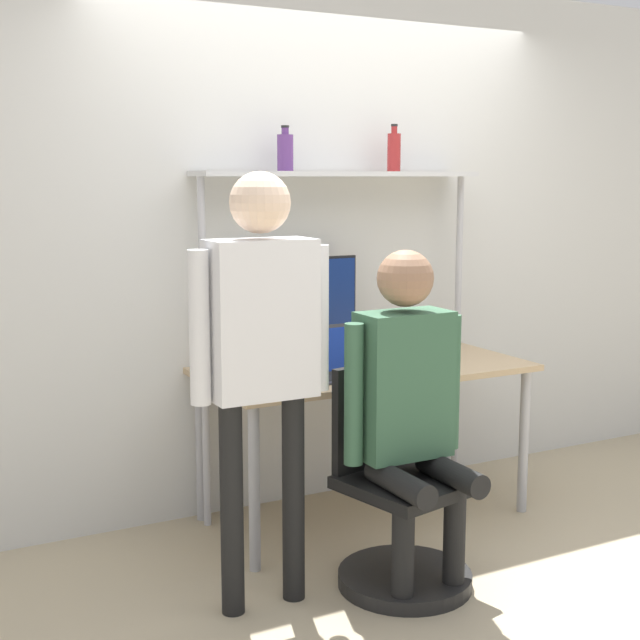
{
  "coord_description": "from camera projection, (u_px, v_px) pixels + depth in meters",
  "views": [
    {
      "loc": [
        -2.2,
        -3.28,
        1.69
      ],
      "look_at": [
        -0.54,
        -0.15,
        1.12
      ],
      "focal_mm": 50.0,
      "sensor_mm": 36.0,
      "label": 1
    }
  ],
  "objects": [
    {
      "name": "person_standing",
      "position": [
        261.0,
        334.0,
        3.38
      ],
      "size": [
        0.57,
        0.23,
        1.71
      ],
      "color": "black",
      "rests_on": "ground_plane"
    },
    {
      "name": "person_seated",
      "position": [
        408.0,
        393.0,
        3.59
      ],
      "size": [
        0.55,
        0.47,
        1.4
      ],
      "color": "black",
      "rests_on": "ground_plane"
    },
    {
      "name": "monitor",
      "position": [
        299.0,
        303.0,
        4.41
      ],
      "size": [
        0.64,
        0.18,
        0.53
      ],
      "color": "black",
      "rests_on": "desk"
    },
    {
      "name": "bottle_red",
      "position": [
        394.0,
        151.0,
        4.57
      ],
      "size": [
        0.07,
        0.07,
        0.24
      ],
      "color": "maroon",
      "rests_on": "shelf_unit"
    },
    {
      "name": "office_chair",
      "position": [
        399.0,
        519.0,
        3.71
      ],
      "size": [
        0.56,
        0.56,
        0.92
      ],
      "color": "black",
      "rests_on": "ground_plane"
    },
    {
      "name": "laptop",
      "position": [
        334.0,
        363.0,
        4.15
      ],
      "size": [
        0.32,
        0.23,
        0.23
      ],
      "color": "#333338",
      "rests_on": "desk"
    },
    {
      "name": "shelf_unit",
      "position": [
        341.0,
        227.0,
        4.49
      ],
      "size": [
        1.52,
        0.26,
        1.72
      ],
      "color": "silver",
      "rests_on": "ground_plane"
    },
    {
      "name": "bottle_purple",
      "position": [
        285.0,
        152.0,
        4.29
      ],
      "size": [
        0.08,
        0.08,
        0.22
      ],
      "color": "#593372",
      "rests_on": "shelf_unit"
    },
    {
      "name": "ground_plane",
      "position": [
        408.0,
        544.0,
        4.14
      ],
      "size": [
        12.0,
        12.0,
        0.0
      ],
      "primitive_type": "plane",
      "color": "tan"
    },
    {
      "name": "wall_back",
      "position": [
        325.0,
        243.0,
        4.65
      ],
      "size": [
        8.0,
        0.06,
        2.7
      ],
      "color": "silver",
      "rests_on": "ground_plane"
    },
    {
      "name": "cell_phone",
      "position": [
        391.0,
        373.0,
        4.2
      ],
      "size": [
        0.07,
        0.15,
        0.01
      ],
      "color": "#264C8C",
      "rests_on": "desk"
    },
    {
      "name": "desk",
      "position": [
        365.0,
        382.0,
        4.39
      ],
      "size": [
        1.61,
        0.78,
        0.77
      ],
      "color": "tan",
      "rests_on": "ground_plane"
    }
  ]
}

